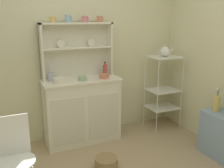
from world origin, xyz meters
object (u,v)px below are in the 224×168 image
Objects in this scene: wire_chair at (14,153)px; flower_vase at (216,102)px; utensil_jar at (51,76)px; hutch_shelf_unit at (76,46)px; hutch_cabinet at (82,109)px; bakers_rack at (163,84)px; jam_bottle at (105,70)px; cup_gold_0 at (52,19)px; bowl_mixing_large at (60,80)px; floor_basket at (106,163)px; side_shelf_blue at (220,135)px; porcelain_teapot at (165,52)px.

flower_vase reaches higher than wire_chair.
utensil_jar reaches higher than wire_chair.
hutch_shelf_unit reaches higher than wire_chair.
wire_chair is at bearing -134.59° from hutch_cabinet.
jam_bottle is (-0.90, 0.17, 0.27)m from bakers_rack.
hutch_cabinet is at bearing -21.36° from cup_gold_0.
bowl_mixing_large is at bearing -87.98° from cup_gold_0.
jam_bottle is at bearing 12.96° from bowl_mixing_large.
jam_bottle is at bearing 68.16° from floor_basket.
utensil_jar is at bearing -179.32° from jam_bottle.
wire_chair is (-0.94, -1.12, -0.81)m from hutch_shelf_unit.
side_shelf_blue is at bearing -30.89° from bowl_mixing_large.
hutch_cabinet reaches higher than side_shelf_blue.
hutch_shelf_unit is 5.89× the size of bowl_mixing_large.
cup_gold_0 reaches higher than floor_basket.
jam_bottle is at bearing -2.94° from cup_gold_0.
jam_bottle is (0.69, 0.16, 0.05)m from bowl_mixing_large.
utensil_jar is (0.56, 1.03, 0.44)m from wire_chair.
cup_gold_0 reaches higher than jam_bottle.
flower_vase is at bearing -80.30° from bakers_rack.
hutch_shelf_unit is 4.08× the size of porcelain_teapot.
bowl_mixing_large is at bearing -167.04° from jam_bottle.
bakers_rack is (1.29, -0.08, 0.25)m from hutch_cabinet.
bowl_mixing_large is (-1.59, 0.01, 0.22)m from bakers_rack.
porcelain_teapot is (-0.00, 0.00, 0.51)m from bakers_rack.
flower_vase is (1.41, -0.20, 0.61)m from floor_basket.
side_shelf_blue is at bearing -81.35° from bakers_rack.
hutch_shelf_unit reaches higher than side_shelf_blue.
floor_basket is 1.89m from cup_gold_0.
wire_chair is at bearing -130.08° from hutch_shelf_unit.
cup_gold_0 is 1.68m from porcelain_teapot.
utensil_jar is at bearing 33.03° from wire_chair.
hutch_shelf_unit is at bearing 37.86° from bowl_mixing_large.
bakers_rack is 5.75× the size of jam_bottle.
side_shelf_blue is 2.57m from cup_gold_0.
cup_gold_0 is at bearing 30.98° from wire_chair.
utensil_jar reaches higher than jam_bottle.
bakers_rack is 4.58× the size of utensil_jar.
floor_basket is at bearing -150.26° from porcelain_teapot.
hutch_shelf_unit is at bearing 21.21° from wire_chair.
side_shelf_blue is 2.26× the size of utensil_jar.
cup_gold_0 is 0.99m from jam_bottle.
utensil_jar is at bearing 174.49° from bakers_rack.
jam_bottle is (0.70, -0.04, -0.70)m from cup_gold_0.
hutch_shelf_unit is (-0.00, 0.16, 0.87)m from hutch_cabinet.
jam_bottle is at bearing 131.24° from side_shelf_blue.
utensil_jar is (-0.08, 0.15, 0.03)m from bowl_mixing_large.
side_shelf_blue is at bearing -32.66° from wire_chair.
wire_chair is 2.49m from porcelain_teapot.
bakers_rack is at bearing 29.71° from floor_basket.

